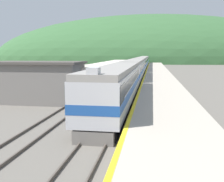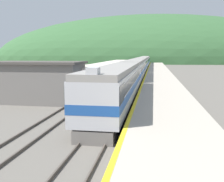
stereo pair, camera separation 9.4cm
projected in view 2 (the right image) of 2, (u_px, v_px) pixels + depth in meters
track_main at (141, 73)px, 65.56m from camera, size 1.52×180.00×0.16m
track_siding at (124, 73)px, 66.20m from camera, size 1.52×180.00×0.16m
platform at (160, 79)px, 45.29m from camera, size 5.21×140.00×1.04m
distant_hills at (148, 62)px, 160.40m from camera, size 197.78×89.00×55.39m
station_shed at (38, 82)px, 26.85m from camera, size 9.31×4.92×4.17m
express_train_lead_car at (117, 85)px, 23.76m from camera, size 3.00×20.73×4.23m
carriage_second at (135, 70)px, 44.66m from camera, size 2.99×19.80×3.87m
carriage_third at (141, 65)px, 64.88m from camera, size 2.99×19.80×3.87m
carriage_fourth at (144, 62)px, 85.10m from camera, size 2.99×19.80×3.87m
carriage_fifth at (146, 61)px, 105.32m from camera, size 2.99×19.80×3.87m
siding_train at (110, 72)px, 44.32m from camera, size 2.90×34.93×3.51m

